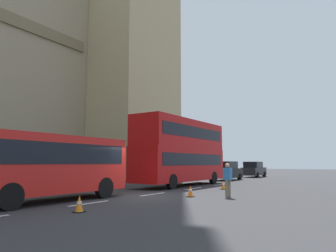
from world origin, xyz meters
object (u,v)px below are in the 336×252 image
sedan_lead (226,171)px  traffic_cone_west (79,204)px  traffic_cone_east (223,185)px  double_decker_bus (182,150)px  sedan_trailing (254,169)px  traffic_cone_middle (190,191)px  pedestrian_near_cones (228,179)px

sedan_lead → traffic_cone_west: (-21.89, -3.64, -0.63)m
traffic_cone_west → traffic_cone_east: size_ratio=1.00×
double_decker_bus → sedan_trailing: 17.24m
double_decker_bus → traffic_cone_east: bearing=-109.1°
sedan_lead → traffic_cone_east: size_ratio=7.59×
sedan_lead → traffic_cone_west: 22.20m
sedan_lead → traffic_cone_middle: sedan_lead is taller
double_decker_bus → sedan_lead: double_decker_bus is taller
traffic_cone_middle → traffic_cone_east: bearing=4.5°
traffic_cone_west → sedan_lead: bearing=9.5°
traffic_cone_east → double_decker_bus: bearing=70.9°
traffic_cone_middle → pedestrian_near_cones: bearing=-65.0°
double_decker_bus → traffic_cone_middle: (-6.47, -4.34, -2.43)m
double_decker_bus → sedan_lead: (8.99, 0.14, -1.80)m
double_decker_bus → pedestrian_near_cones: (-5.68, -6.03, -1.80)m
sedan_trailing → pedestrian_near_cones: size_ratio=2.60×
traffic_cone_west → pedestrian_near_cones: pedestrian_near_cones is taller
traffic_cone_west → traffic_cone_middle: size_ratio=1.00×
sedan_trailing → pedestrian_near_cones: sedan_trailing is taller
sedan_trailing → traffic_cone_east: bearing=-168.0°
traffic_cone_west → traffic_cone_east: (11.53, -0.44, 0.00)m
sedan_lead → sedan_trailing: 8.16m
sedan_trailing → pedestrian_near_cones: (-22.83, -6.02, -0.00)m
traffic_cone_middle → sedan_trailing: bearing=10.4°
double_decker_bus → pedestrian_near_cones: double_decker_bus is taller
double_decker_bus → traffic_cone_west: double_decker_bus is taller
sedan_lead → sedan_trailing: bearing=-1.1°
traffic_cone_east → pedestrian_near_cones: bearing=-154.2°
sedan_lead → traffic_cone_middle: 16.11m
double_decker_bus → sedan_trailing: double_decker_bus is taller
double_decker_bus → pedestrian_near_cones: bearing=-133.3°
traffic_cone_west → pedestrian_near_cones: size_ratio=0.34×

